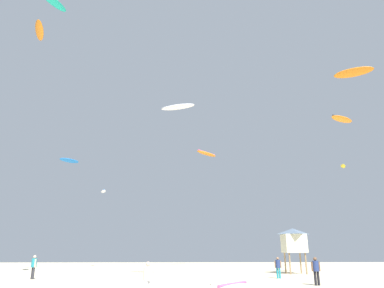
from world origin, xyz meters
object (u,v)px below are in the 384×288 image
Objects in this scene: kite_aloft_2 at (103,191)px; person_foreground at (148,277)px; kite_aloft_3 at (39,31)px; person_right at (316,269)px; kite_aloft_8 at (54,2)px; kite_aloft_1 at (343,166)px; person_midground at (34,265)px; kite_grounded_near at (233,287)px; kite_aloft_4 at (353,72)px; kite_aloft_0 at (342,119)px; lifeguard_tower at (294,240)px; kite_aloft_5 at (178,107)px; kite_aloft_7 at (207,154)px; cooler_box at (216,282)px; person_left at (278,266)px; kite_aloft_6 at (69,161)px.

person_foreground is at bearing -73.59° from kite_aloft_2.
kite_aloft_3 reaches higher than person_foreground.
person_right is 33.29m from kite_aloft_8.
kite_aloft_1 is at bearing 29.03° from kite_aloft_3.
person_right is (19.75, -5.73, -0.04)m from person_midground.
person_foreground is 24.73m from kite_aloft_3.
person_midground reaches higher than kite_grounded_near.
kite_aloft_4 reaches higher than kite_aloft_3.
kite_aloft_0 is (16.04, 12.22, 12.59)m from person_foreground.
kite_aloft_3 is at bearing 8.63° from person_midground.
kite_aloft_2 is (-19.25, 25.52, 8.98)m from person_right.
kite_aloft_1 is at bearing 65.58° from kite_aloft_0.
lifeguard_tower reaches higher than person_right.
person_foreground is at bearing -96.37° from kite_aloft_5.
lifeguard_tower is 20.73m from kite_aloft_7.
person_right is 0.73× the size of kite_aloft_1.
kite_aloft_0 is at bearing 136.93° from person_right.
kite_aloft_1 is (20.05, 22.64, 13.10)m from cooler_box.
person_midground is 0.62× the size of kite_aloft_0.
kite_aloft_7 is at bearing -63.40° from person_foreground.
person_midground is 29.33m from kite_aloft_7.
kite_aloft_2 is 0.76× the size of kite_aloft_5.
kite_aloft_0 is 13.55m from kite_aloft_4.
kite_aloft_7 is (-7.16, 14.78, 12.64)m from lifeguard_tower.
kite_aloft_8 is (-15.64, 9.50, 25.51)m from kite_grounded_near.
kite_aloft_2 is (0.50, 19.79, 8.94)m from person_midground.
kite_aloft_1 is at bearing -18.04° from person_left.
kite_grounded_near is 33.17m from kite_aloft_7.
kite_aloft_0 reaches higher than person_left.
person_left is 14.35m from kite_aloft_0.
person_midground is at bearing -152.30° from kite_aloft_1.
kite_aloft_0 is at bearing -107.00° from person_foreground.
kite_aloft_4 reaches higher than person_right.
person_foreground is 29.95m from kite_aloft_8.
kite_aloft_3 is at bearing -94.97° from kite_aloft_2.
lifeguard_tower is 35.81m from kite_aloft_6.
kite_grounded_near is 20.04m from kite_aloft_0.
lifeguard_tower is 1.26× the size of kite_aloft_3.
kite_aloft_5 is at bearing -147.10° from lifeguard_tower.
kite_grounded_near is at bearing -110.34° from person_foreground.
kite_aloft_8 is (-23.66, -5.04, 22.65)m from lifeguard_tower.
cooler_box is at bearing -143.78° from kite_aloft_4.
kite_aloft_0 reaches higher than person_midground.
cooler_box is (-8.58, -10.79, -2.89)m from lifeguard_tower.
kite_aloft_1 is (14.63, 17.50, 12.33)m from person_left.
kite_aloft_6 is (-28.14, 18.39, 12.36)m from lifeguard_tower.
kite_aloft_8 is (-2.08, -19.06, 15.75)m from kite_aloft_2.
kite_aloft_6 is (-37.96, 15.70, -7.26)m from kite_aloft_4.
person_right is 28.63m from kite_aloft_4.
person_midground is at bearing 172.33° from kite_aloft_5.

